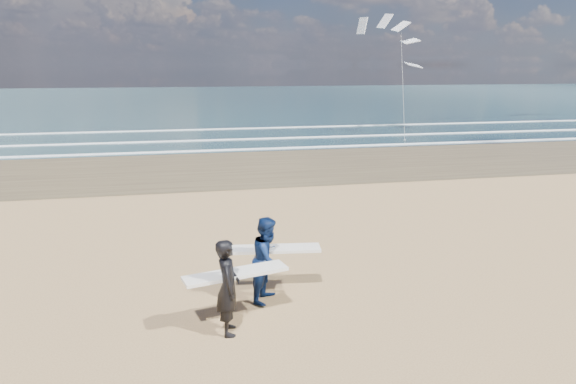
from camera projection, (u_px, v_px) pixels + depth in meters
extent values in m
cube|color=#4A3C27|center=(514.00, 154.00, 31.81)|extent=(220.00, 12.00, 0.01)
cube|color=#1B353D|center=(306.00, 99.00, 83.11)|extent=(220.00, 100.00, 0.02)
cube|color=white|center=(472.00, 142.00, 36.35)|extent=(220.00, 0.50, 0.05)
cube|color=white|center=(439.00, 133.00, 40.82)|extent=(220.00, 0.50, 0.05)
cube|color=white|center=(405.00, 124.00, 46.99)|extent=(220.00, 0.50, 0.05)
imported|color=black|center=(228.00, 287.00, 10.35)|extent=(0.51, 0.75, 2.01)
cube|color=white|center=(236.00, 273.00, 10.69)|extent=(2.26, 1.02, 0.07)
imported|color=#0C1E46|center=(268.00, 259.00, 11.83)|extent=(1.15, 1.23, 2.01)
cube|color=white|center=(274.00, 249.00, 12.18)|extent=(2.25, 0.79, 0.07)
cube|color=slate|center=(405.00, 140.00, 37.28)|extent=(0.12, 0.12, 0.10)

